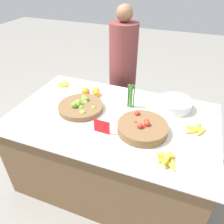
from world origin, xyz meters
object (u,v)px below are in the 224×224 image
object	(u,v)px
tomato_basket	(142,128)
metal_bowl	(175,104)
vendor_person	(123,80)
lime_bowl	(81,107)
price_sign	(102,127)

from	to	relation	value
tomato_basket	metal_bowl	bearing A→B (deg)	65.54
tomato_basket	vendor_person	xyz separation A→B (m)	(-0.47, 0.92, -0.11)
lime_bowl	vendor_person	world-z (taller)	vendor_person
metal_bowl	price_sign	bearing A→B (deg)	-131.35
tomato_basket	metal_bowl	distance (m)	0.46
price_sign	vendor_person	bearing A→B (deg)	101.41
lime_bowl	price_sign	distance (m)	0.38
tomato_basket	vendor_person	bearing A→B (deg)	116.93
lime_bowl	vendor_person	size ratio (longest dim) A/B	0.26
metal_bowl	tomato_basket	bearing A→B (deg)	-114.46
tomato_basket	price_sign	xyz separation A→B (m)	(-0.29, -0.12, 0.02)
tomato_basket	metal_bowl	size ratio (longest dim) A/B	1.33
tomato_basket	price_sign	bearing A→B (deg)	-156.48
tomato_basket	lime_bowl	bearing A→B (deg)	169.93
lime_bowl	metal_bowl	xyz separation A→B (m)	(0.77, 0.31, 0.02)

